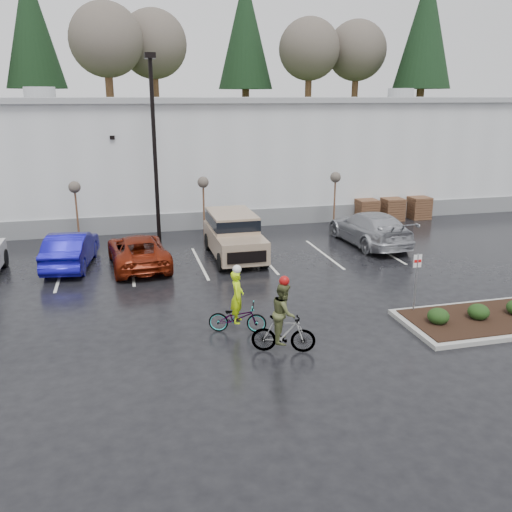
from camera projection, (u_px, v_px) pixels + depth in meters
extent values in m
plane|color=black|center=(311.00, 328.00, 17.72)|extent=(120.00, 120.00, 0.00)
cube|color=silver|center=(205.00, 153.00, 37.18)|extent=(60.00, 15.00, 7.00)
cube|color=slate|center=(226.00, 219.00, 31.02)|extent=(60.00, 0.12, 1.00)
cube|color=#999B9E|center=(203.00, 100.00, 36.17)|extent=(60.50, 15.50, 0.30)
cube|color=#283C19|center=(172.00, 137.00, 58.71)|extent=(80.00, 25.00, 6.00)
cylinder|color=black|center=(155.00, 155.00, 26.67)|extent=(0.20, 0.20, 9.00)
cube|color=black|center=(150.00, 56.00, 25.36)|extent=(0.50, 1.00, 0.25)
cylinder|color=#492C1D|center=(77.00, 216.00, 27.54)|extent=(0.10, 0.10, 2.80)
sphere|color=#4C473C|center=(74.00, 187.00, 27.12)|extent=(0.60, 0.60, 0.60)
cylinder|color=#492C1D|center=(204.00, 210.00, 29.06)|extent=(0.10, 0.10, 2.80)
sphere|color=#4C473C|center=(203.00, 182.00, 28.64)|extent=(0.60, 0.60, 0.60)
cylinder|color=#492C1D|center=(334.00, 204.00, 30.82)|extent=(0.10, 0.10, 2.80)
sphere|color=#4C473C|center=(335.00, 177.00, 30.39)|extent=(0.60, 0.60, 0.60)
cube|color=#492C1D|center=(366.00, 210.00, 32.54)|extent=(1.20, 1.20, 1.35)
cube|color=#492C1D|center=(392.00, 209.00, 32.93)|extent=(1.20, 1.20, 1.35)
cube|color=#492C1D|center=(419.00, 208.00, 33.35)|extent=(1.20, 1.20, 1.35)
ellipsoid|color=black|center=(438.00, 316.00, 17.61)|extent=(0.70, 0.70, 0.52)
ellipsoid|color=black|center=(479.00, 312.00, 17.96)|extent=(0.70, 0.70, 0.52)
cylinder|color=gray|center=(415.00, 285.00, 18.49)|extent=(0.05, 0.05, 2.20)
cube|color=white|center=(418.00, 261.00, 18.24)|extent=(0.30, 0.02, 0.45)
cube|color=red|center=(418.00, 261.00, 18.23)|extent=(0.26, 0.02, 0.10)
imported|color=#100D91|center=(71.00, 249.00, 23.90)|extent=(2.27, 4.97, 1.58)
imported|color=maroon|center=(138.00, 251.00, 23.95)|extent=(2.78, 5.30, 1.42)
imported|color=#ABADB3|center=(369.00, 228.00, 27.48)|extent=(2.65, 5.93, 1.69)
imported|color=#3F3F44|center=(237.00, 318.00, 17.30)|extent=(1.97, 1.19, 0.98)
imported|color=#BAEB0D|center=(237.00, 297.00, 17.10)|extent=(0.58, 0.72, 1.71)
sphere|color=silver|center=(237.00, 269.00, 16.84)|extent=(0.28, 0.28, 0.28)
imported|color=#3F3F44|center=(283.00, 334.00, 15.92)|extent=(1.90, 1.08, 1.14)
imported|color=#4C522B|center=(284.00, 313.00, 15.73)|extent=(0.73, 0.98, 1.80)
sphere|color=#990C0C|center=(284.00, 281.00, 15.45)|extent=(0.30, 0.30, 0.30)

